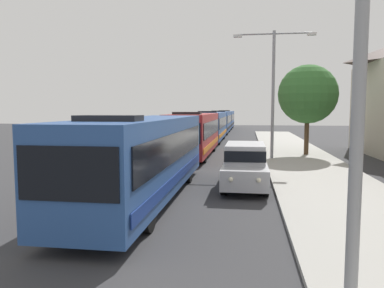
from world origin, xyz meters
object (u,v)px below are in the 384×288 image
at_px(bus_second_in_line, 195,133).
at_px(bus_middle, 211,125).
at_px(bus_rear, 226,119).
at_px(bus_lead, 145,154).
at_px(roadside_tree, 308,94).
at_px(white_suv, 245,164).
at_px(streetlamp_mid, 273,82).
at_px(bus_fourth_in_line, 220,121).

distance_m(bus_second_in_line, bus_middle, 12.34).
bearing_deg(bus_middle, bus_rear, 90.00).
xyz_separation_m(bus_lead, roadside_tree, (7.96, 13.93, 2.73)).
distance_m(bus_lead, white_suv, 4.60).
bearing_deg(bus_second_in_line, white_suv, -70.50).
xyz_separation_m(bus_rear, streetlamp_mid, (5.40, -39.73, 3.48)).
distance_m(bus_fourth_in_line, roadside_tree, 26.17).
height_order(bus_middle, white_suv, bus_middle).
xyz_separation_m(bus_middle, bus_rear, (-0.00, 25.86, -0.00)).
xyz_separation_m(streetlamp_mid, roadside_tree, (2.56, 2.37, -0.74)).
distance_m(bus_fourth_in_line, white_suv, 36.26).
bearing_deg(bus_middle, streetlamp_mid, -68.73).
bearing_deg(roadside_tree, white_suv, -110.68).
bearing_deg(bus_fourth_in_line, bus_rear, 90.00).
height_order(bus_rear, white_suv, bus_rear).
height_order(streetlamp_mid, roadside_tree, streetlamp_mid).
height_order(bus_fourth_in_line, white_suv, bus_fourth_in_line).
bearing_deg(roadside_tree, bus_lead, -119.73).
relative_size(bus_lead, bus_middle, 1.00).
xyz_separation_m(bus_middle, bus_fourth_in_line, (-0.00, 13.28, -0.00)).
relative_size(bus_second_in_line, white_suv, 2.27).
bearing_deg(streetlamp_mid, white_suv, -100.80).
relative_size(bus_lead, bus_rear, 1.02).
height_order(bus_lead, white_suv, bus_lead).
height_order(bus_lead, bus_middle, same).
xyz_separation_m(bus_rear, roadside_tree, (7.96, -37.36, 2.73)).
distance_m(bus_middle, streetlamp_mid, 15.28).
xyz_separation_m(bus_rear, white_suv, (3.70, -48.64, -0.66)).
height_order(bus_lead, roadside_tree, roadside_tree).
bearing_deg(bus_lead, streetlamp_mid, 64.97).
height_order(bus_second_in_line, bus_middle, same).
height_order(bus_fourth_in_line, streetlamp_mid, streetlamp_mid).
distance_m(bus_fourth_in_line, bus_rear, 12.58).
relative_size(bus_fourth_in_line, roadside_tree, 1.88).
relative_size(bus_second_in_line, bus_rear, 0.95).
bearing_deg(roadside_tree, streetlamp_mid, -137.23).
bearing_deg(bus_second_in_line, bus_fourth_in_line, 90.00).
height_order(bus_lead, bus_rear, same).
bearing_deg(bus_second_in_line, bus_lead, -90.00).
relative_size(bus_middle, roadside_tree, 1.91).
xyz_separation_m(bus_lead, bus_second_in_line, (-0.00, 13.09, -0.00)).
relative_size(streetlamp_mid, roadside_tree, 1.30).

